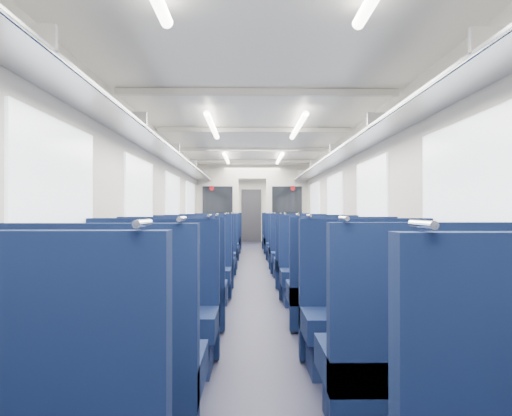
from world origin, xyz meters
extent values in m
cube|color=black|center=(0.00, 0.00, 0.00)|extent=(2.80, 18.00, 0.01)
cube|color=silver|center=(0.00, 0.00, 2.35)|extent=(2.80, 18.00, 0.01)
cube|color=#BCB5A7|center=(-1.40, 0.00, 1.18)|extent=(0.02, 18.00, 2.35)
cube|color=black|center=(-1.39, 0.00, 0.35)|extent=(0.03, 17.90, 0.70)
cube|color=#BCB5A7|center=(1.40, 0.00, 1.18)|extent=(0.02, 18.00, 2.35)
cube|color=black|center=(1.39, 0.00, 0.35)|extent=(0.03, 17.90, 0.70)
cube|color=#BCB5A7|center=(0.00, 9.00, 1.18)|extent=(2.80, 0.02, 2.35)
cube|color=#B2B5BA|center=(-1.22, 0.00, 1.97)|extent=(0.34, 17.40, 0.04)
cylinder|color=silver|center=(-1.04, 0.00, 1.95)|extent=(0.02, 17.40, 0.02)
cube|color=#B2B5BA|center=(-1.22, -6.00, 2.05)|extent=(0.34, 0.03, 0.14)
cube|color=#B2B5BA|center=(-1.22, -4.00, 2.05)|extent=(0.34, 0.03, 0.14)
cube|color=#B2B5BA|center=(-1.22, -2.00, 2.05)|extent=(0.34, 0.03, 0.14)
cube|color=#B2B5BA|center=(-1.22, 0.00, 2.05)|extent=(0.34, 0.03, 0.14)
cube|color=#B2B5BA|center=(-1.22, 2.00, 2.05)|extent=(0.34, 0.03, 0.14)
cube|color=#B2B5BA|center=(-1.22, 4.00, 2.05)|extent=(0.34, 0.03, 0.14)
cube|color=#B2B5BA|center=(-1.22, 6.00, 2.05)|extent=(0.34, 0.03, 0.14)
cube|color=#B2B5BA|center=(-1.22, 8.00, 2.05)|extent=(0.34, 0.03, 0.14)
cube|color=#B2B5BA|center=(1.22, 0.00, 1.97)|extent=(0.34, 17.40, 0.04)
cylinder|color=silver|center=(1.04, 0.00, 1.95)|extent=(0.02, 17.40, 0.02)
cube|color=#B2B5BA|center=(1.22, -6.00, 2.05)|extent=(0.34, 0.03, 0.14)
cube|color=#B2B5BA|center=(1.22, -4.00, 2.05)|extent=(0.34, 0.03, 0.14)
cube|color=#B2B5BA|center=(1.22, -2.00, 2.05)|extent=(0.34, 0.03, 0.14)
cube|color=#B2B5BA|center=(1.22, 0.00, 2.05)|extent=(0.34, 0.03, 0.14)
cube|color=#B2B5BA|center=(1.22, 2.00, 2.05)|extent=(0.34, 0.03, 0.14)
cube|color=#B2B5BA|center=(1.22, 4.00, 2.05)|extent=(0.34, 0.03, 0.14)
cube|color=#B2B5BA|center=(1.22, 6.00, 2.05)|extent=(0.34, 0.03, 0.14)
cube|color=#B2B5BA|center=(1.22, 8.00, 2.05)|extent=(0.34, 0.03, 0.14)
cube|color=white|center=(-1.38, -5.20, 1.42)|extent=(0.02, 1.30, 0.75)
cube|color=white|center=(-1.38, -2.90, 1.42)|extent=(0.02, 1.30, 0.75)
cube|color=white|center=(-1.38, -0.60, 1.42)|extent=(0.02, 1.30, 0.75)
cube|color=white|center=(-1.38, 1.70, 1.42)|extent=(0.02, 1.30, 0.75)
cube|color=white|center=(-1.38, 4.50, 1.42)|extent=(0.02, 1.30, 0.75)
cube|color=white|center=(-1.38, 6.80, 1.42)|extent=(0.02, 1.30, 0.75)
cube|color=white|center=(1.38, -5.20, 1.42)|extent=(0.02, 1.30, 0.75)
cube|color=white|center=(1.38, -2.90, 1.42)|extent=(0.02, 1.30, 0.75)
cube|color=white|center=(1.38, -0.60, 1.42)|extent=(0.02, 1.30, 0.75)
cube|color=white|center=(1.38, 1.70, 1.42)|extent=(0.02, 1.30, 0.75)
cube|color=white|center=(1.38, 4.50, 1.42)|extent=(0.02, 1.30, 0.75)
cube|color=white|center=(1.38, 6.80, 1.42)|extent=(0.02, 1.30, 0.75)
cube|color=beige|center=(0.00, -4.00, 2.31)|extent=(2.70, 0.06, 0.06)
cube|color=beige|center=(0.00, -2.00, 2.31)|extent=(2.70, 0.06, 0.06)
cube|color=beige|center=(0.00, 0.00, 2.31)|extent=(2.70, 0.06, 0.06)
cube|color=beige|center=(0.00, 2.00, 2.31)|extent=(2.70, 0.06, 0.06)
cube|color=beige|center=(0.00, 4.00, 2.31)|extent=(2.70, 0.06, 0.06)
cube|color=beige|center=(0.00, 6.00, 2.31)|extent=(2.70, 0.06, 0.06)
cube|color=beige|center=(0.00, 8.00, 2.31)|extent=(2.70, 0.06, 0.06)
cylinder|color=white|center=(-0.55, -2.50, 2.26)|extent=(0.07, 1.60, 0.07)
cylinder|color=white|center=(-0.55, 1.00, 2.26)|extent=(0.07, 1.60, 0.07)
cylinder|color=white|center=(-0.55, 5.50, 2.26)|extent=(0.07, 1.60, 0.07)
cylinder|color=white|center=(0.55, -2.50, 2.26)|extent=(0.07, 1.60, 0.07)
cylinder|color=white|center=(0.55, 1.00, 2.26)|extent=(0.07, 1.60, 0.07)
cylinder|color=white|center=(0.55, 5.50, 2.26)|extent=(0.07, 1.60, 0.07)
cube|color=black|center=(0.00, 8.94, 1.00)|extent=(0.75, 0.06, 2.00)
cube|color=beige|center=(-0.88, 3.14, 1.18)|extent=(1.05, 0.08, 2.35)
cube|color=black|center=(-0.87, 3.09, 1.40)|extent=(0.76, 0.02, 0.80)
cylinder|color=#AF0B13|center=(-1.02, 3.08, 1.75)|extent=(0.12, 0.01, 0.12)
cube|color=beige|center=(0.88, 3.14, 1.18)|extent=(1.05, 0.08, 2.35)
cube|color=black|center=(0.87, 3.09, 1.40)|extent=(0.76, 0.02, 0.80)
cylinder|color=#AF0B13|center=(1.02, 3.08, 1.75)|extent=(0.12, 0.01, 0.12)
cube|color=beige|center=(0.00, 3.14, 2.17)|extent=(0.70, 0.08, 0.35)
cylinder|color=silver|center=(-0.39, -6.95, 1.14)|extent=(0.02, 0.16, 0.02)
cylinder|color=silver|center=(0.39, -7.07, 1.14)|extent=(0.02, 0.16, 0.02)
cube|color=#0C183B|center=(-0.83, -5.96, 0.35)|extent=(1.03, 0.54, 0.18)
cube|color=black|center=(-0.83, -5.96, 0.13)|extent=(0.95, 0.43, 0.27)
cube|color=#0C183B|center=(-0.83, -6.18, 0.57)|extent=(1.03, 0.10, 1.10)
cylinder|color=silver|center=(-0.39, -6.18, 1.14)|extent=(0.02, 0.16, 0.02)
cube|color=#0C183B|center=(0.83, -5.83, 0.35)|extent=(1.03, 0.54, 0.18)
cube|color=black|center=(0.83, -5.83, 0.13)|extent=(0.95, 0.43, 0.27)
cube|color=#0C183B|center=(0.83, -6.05, 0.57)|extent=(1.03, 0.10, 1.10)
cylinder|color=silver|center=(0.39, -6.05, 1.14)|extent=(0.02, 0.16, 0.02)
cube|color=#0C183B|center=(-0.83, -4.94, 0.35)|extent=(1.03, 0.54, 0.18)
cube|color=black|center=(-0.83, -4.94, 0.13)|extent=(0.95, 0.43, 0.27)
cube|color=#0C183B|center=(-0.83, -4.72, 0.57)|extent=(1.03, 0.10, 1.10)
cylinder|color=silver|center=(-0.39, -4.72, 1.14)|extent=(0.02, 0.16, 0.02)
cube|color=#0C183B|center=(0.83, -4.99, 0.35)|extent=(1.03, 0.54, 0.18)
cube|color=black|center=(0.83, -4.99, 0.13)|extent=(0.95, 0.43, 0.27)
cube|color=#0C183B|center=(0.83, -4.77, 0.57)|extent=(1.03, 0.10, 1.10)
cylinder|color=silver|center=(0.39, -4.77, 1.14)|extent=(0.02, 0.16, 0.02)
cube|color=#0C183B|center=(-0.83, -3.69, 0.35)|extent=(1.03, 0.54, 0.18)
cube|color=black|center=(-0.83, -3.69, 0.13)|extent=(0.95, 0.43, 0.27)
cube|color=#0C183B|center=(-0.83, -3.91, 0.57)|extent=(1.03, 0.10, 1.10)
cylinder|color=silver|center=(-0.39, -3.91, 1.14)|extent=(0.02, 0.16, 0.02)
cube|color=#0C183B|center=(0.83, -3.71, 0.35)|extent=(1.03, 0.54, 0.18)
cube|color=black|center=(0.83, -3.71, 0.13)|extent=(0.95, 0.43, 0.27)
cube|color=#0C183B|center=(0.83, -3.93, 0.57)|extent=(1.03, 0.10, 1.10)
cylinder|color=silver|center=(0.39, -3.93, 1.14)|extent=(0.02, 0.16, 0.02)
cube|color=#0C183B|center=(-0.83, -2.51, 0.35)|extent=(1.03, 0.54, 0.18)
cube|color=black|center=(-0.83, -2.51, 0.13)|extent=(0.95, 0.43, 0.27)
cube|color=#0C183B|center=(-0.83, -2.29, 0.57)|extent=(1.03, 0.10, 1.10)
cylinder|color=silver|center=(-0.39, -2.29, 1.14)|extent=(0.02, 0.16, 0.02)
cube|color=#0C183B|center=(0.83, -2.61, 0.35)|extent=(1.03, 0.54, 0.18)
cube|color=black|center=(0.83, -2.61, 0.13)|extent=(0.95, 0.43, 0.27)
cube|color=#0C183B|center=(0.83, -2.39, 0.57)|extent=(1.03, 0.10, 1.10)
cylinder|color=silver|center=(0.39, -2.39, 1.14)|extent=(0.02, 0.16, 0.02)
cube|color=#0C183B|center=(-0.83, -1.28, 0.35)|extent=(1.03, 0.54, 0.18)
cube|color=black|center=(-0.83, -1.28, 0.13)|extent=(0.95, 0.43, 0.27)
cube|color=#0C183B|center=(-0.83, -1.50, 0.57)|extent=(1.03, 0.10, 1.10)
cylinder|color=silver|center=(-0.39, -1.50, 1.14)|extent=(0.02, 0.16, 0.02)
cube|color=#0C183B|center=(0.83, -1.33, 0.35)|extent=(1.03, 0.54, 0.18)
cube|color=black|center=(0.83, -1.33, 0.13)|extent=(0.95, 0.43, 0.27)
cube|color=#0C183B|center=(0.83, -1.55, 0.57)|extent=(1.03, 0.10, 1.10)
cylinder|color=silver|center=(0.39, -1.55, 1.14)|extent=(0.02, 0.16, 0.02)
cube|color=#0C183B|center=(-0.83, -0.33, 0.35)|extent=(1.03, 0.54, 0.18)
cube|color=black|center=(-0.83, -0.33, 0.13)|extent=(0.95, 0.43, 0.27)
cube|color=#0C183B|center=(-0.83, -0.11, 0.57)|extent=(1.03, 0.10, 1.10)
cylinder|color=silver|center=(-0.39, -0.11, 1.14)|extent=(0.02, 0.16, 0.02)
cube|color=#0C183B|center=(0.83, -0.22, 0.35)|extent=(1.03, 0.54, 0.18)
cube|color=black|center=(0.83, -0.22, 0.13)|extent=(0.95, 0.43, 0.27)
cube|color=#0C183B|center=(0.83, 0.00, 0.57)|extent=(1.03, 0.10, 1.10)
cylinder|color=silver|center=(0.39, 0.00, 1.14)|extent=(0.02, 0.16, 0.02)
cube|color=#0C183B|center=(-0.83, 0.88, 0.35)|extent=(1.03, 0.54, 0.18)
cube|color=black|center=(-0.83, 0.88, 0.13)|extent=(0.95, 0.43, 0.27)
cube|color=#0C183B|center=(-0.83, 0.66, 0.57)|extent=(1.03, 0.10, 1.10)
cylinder|color=silver|center=(-0.39, 0.66, 1.14)|extent=(0.02, 0.16, 0.02)
cube|color=#0C183B|center=(0.83, 0.91, 0.35)|extent=(1.03, 0.54, 0.18)
cube|color=black|center=(0.83, 0.91, 0.13)|extent=(0.95, 0.43, 0.27)
cube|color=#0C183B|center=(0.83, 0.69, 0.57)|extent=(1.03, 0.10, 1.10)
cylinder|color=silver|center=(0.39, 0.69, 1.14)|extent=(0.02, 0.16, 0.02)
cube|color=#0C183B|center=(-0.83, 1.99, 0.35)|extent=(1.03, 0.54, 0.18)
cube|color=black|center=(-0.83, 1.99, 0.13)|extent=(0.95, 0.43, 0.27)
cube|color=#0C183B|center=(-0.83, 2.21, 0.57)|extent=(1.03, 0.10, 1.10)
cylinder|color=silver|center=(-0.39, 2.21, 1.14)|extent=(0.02, 0.16, 0.02)
cube|color=#0C183B|center=(0.83, 2.11, 0.35)|extent=(1.03, 0.54, 0.18)
cube|color=black|center=(0.83, 2.11, 0.13)|extent=(0.95, 0.43, 0.27)
cube|color=#0C183B|center=(0.83, 2.33, 0.57)|extent=(1.03, 0.10, 1.10)
cylinder|color=silver|center=(0.39, 2.33, 1.14)|extent=(0.02, 0.16, 0.02)
cube|color=#0C183B|center=(-0.83, 4.16, 0.35)|extent=(1.03, 0.54, 0.18)
cube|color=black|center=(-0.83, 4.16, 0.13)|extent=(0.95, 0.43, 0.27)
cube|color=#0C183B|center=(-0.83, 3.94, 0.57)|extent=(1.03, 0.10, 1.10)
cylinder|color=silver|center=(-0.39, 3.94, 1.14)|extent=(0.02, 0.16, 0.02)
cube|color=#0C183B|center=(0.83, 4.17, 0.35)|extent=(1.03, 0.54, 0.18)
cube|color=black|center=(0.83, 4.17, 0.13)|extent=(0.95, 0.43, 0.27)
cube|color=#0C183B|center=(0.83, 3.95, 0.57)|extent=(1.03, 0.10, 1.10)
cylinder|color=silver|center=(0.39, 3.95, 1.14)|extent=(0.02, 0.16, 0.02)
cube|color=#0C183B|center=(-0.83, 5.10, 0.35)|extent=(1.03, 0.54, 0.18)
cube|color=black|center=(-0.83, 5.10, 0.13)|extent=(0.95, 0.43, 0.27)
cube|color=#0C183B|center=(-0.83, 5.32, 0.57)|extent=(1.03, 0.10, 1.10)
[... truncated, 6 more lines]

